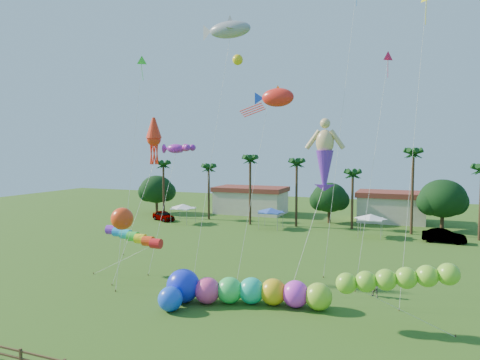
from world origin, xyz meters
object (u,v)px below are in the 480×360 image
at_px(spectator_b, 375,287).
at_px(caterpillar_inflatable, 241,291).
at_px(blue_ball, 170,299).
at_px(car_a, 164,216).
at_px(car_b, 444,236).

distance_m(spectator_b, caterpillar_inflatable, 10.54).
bearing_deg(caterpillar_inflatable, spectator_b, 17.07).
bearing_deg(blue_ball, car_a, 122.73).
xyz_separation_m(car_b, caterpillar_inflatable, (-15.37, -29.00, 0.22)).
relative_size(car_a, blue_ball, 2.67).
bearing_deg(car_b, blue_ball, 150.93).
height_order(car_b, caterpillar_inflatable, caterpillar_inflatable).
bearing_deg(caterpillar_inflatable, car_a, 116.56).
relative_size(car_b, caterpillar_inflatable, 0.41).
xyz_separation_m(spectator_b, caterpillar_inflatable, (-9.05, -5.39, 0.24)).
distance_m(car_a, caterpillar_inflatable, 39.81).
height_order(spectator_b, blue_ball, blue_ball).
bearing_deg(blue_ball, spectator_b, 32.62).
xyz_separation_m(car_a, car_b, (41.08, -1.38, 0.03)).
height_order(car_a, caterpillar_inflatable, caterpillar_inflatable).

